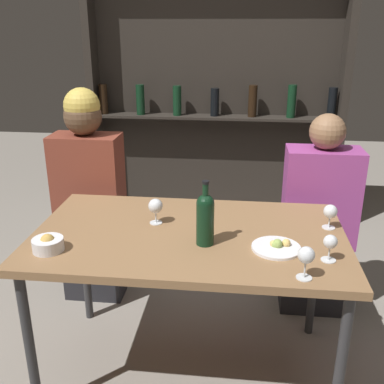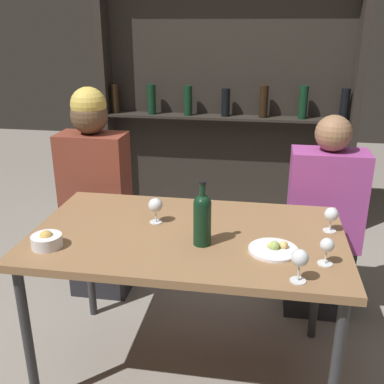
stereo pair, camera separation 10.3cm
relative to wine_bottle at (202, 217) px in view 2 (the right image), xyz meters
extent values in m
plane|color=gray|center=(-0.08, 0.10, -0.89)|extent=(10.00, 10.00, 0.00)
cube|color=olive|center=(-0.08, 0.10, -0.14)|extent=(1.41, 0.83, 0.04)
cylinder|color=#2D2D30|center=(-0.73, -0.25, -0.53)|extent=(0.04, 0.04, 0.73)
cylinder|color=#2D2D30|center=(0.56, -0.25, -0.53)|extent=(0.04, 0.04, 0.73)
cylinder|color=#2D2D30|center=(-0.73, 0.46, -0.53)|extent=(0.04, 0.04, 0.73)
cylinder|color=#2D2D30|center=(0.56, 0.46, -0.53)|extent=(0.04, 0.04, 0.73)
cube|color=#28231E|center=(-0.08, 1.98, 0.22)|extent=(1.98, 0.02, 2.23)
cube|color=#28231E|center=(-1.07, 1.87, 0.22)|extent=(0.06, 0.18, 2.23)
cube|color=#28231E|center=(0.91, 1.87, 0.22)|extent=(0.06, 0.18, 2.23)
cube|color=#28231E|center=(-0.08, 1.87, 0.06)|extent=(1.90, 0.18, 0.02)
cylinder|color=black|center=(-0.99, 1.86, 0.19)|extent=(0.07, 0.07, 0.24)
cylinder|color=black|center=(-0.69, 1.86, 0.19)|extent=(0.07, 0.07, 0.24)
cylinder|color=black|center=(-0.38, 1.86, 0.19)|extent=(0.07, 0.07, 0.24)
cylinder|color=black|center=(-0.08, 1.87, 0.18)|extent=(0.07, 0.07, 0.22)
cylinder|color=black|center=(0.22, 1.87, 0.19)|extent=(0.07, 0.07, 0.25)
cylinder|color=black|center=(0.52, 1.87, 0.19)|extent=(0.07, 0.07, 0.25)
cylinder|color=black|center=(0.83, 1.87, 0.19)|extent=(0.07, 0.07, 0.24)
cylinder|color=black|center=(0.00, 0.00, -0.03)|extent=(0.08, 0.08, 0.19)
sphere|color=black|center=(0.00, 0.00, 0.06)|extent=(0.08, 0.08, 0.08)
cylinder|color=black|center=(0.00, 0.00, 0.11)|extent=(0.03, 0.03, 0.09)
cylinder|color=black|center=(0.00, 0.00, 0.15)|extent=(0.03, 0.03, 0.01)
cylinder|color=silver|center=(-0.25, 0.19, -0.12)|extent=(0.06, 0.06, 0.00)
cylinder|color=silver|center=(-0.25, 0.19, -0.09)|extent=(0.01, 0.01, 0.07)
sphere|color=silver|center=(-0.25, 0.19, -0.04)|extent=(0.07, 0.07, 0.07)
cylinder|color=silver|center=(0.50, -0.09, -0.12)|extent=(0.06, 0.06, 0.00)
cylinder|color=silver|center=(0.50, -0.09, -0.09)|extent=(0.01, 0.01, 0.06)
sphere|color=silver|center=(0.50, -0.09, -0.04)|extent=(0.06, 0.06, 0.06)
cylinder|color=silver|center=(0.39, -0.24, -0.12)|extent=(0.06, 0.06, 0.00)
cylinder|color=silver|center=(0.39, -0.24, -0.08)|extent=(0.01, 0.01, 0.08)
sphere|color=silver|center=(0.39, -0.24, -0.03)|extent=(0.06, 0.06, 0.06)
cylinder|color=silver|center=(0.56, 0.22, -0.12)|extent=(0.06, 0.06, 0.00)
cylinder|color=silver|center=(0.56, 0.22, -0.09)|extent=(0.01, 0.01, 0.06)
sphere|color=silver|center=(0.56, 0.22, -0.04)|extent=(0.06, 0.06, 0.06)
cylinder|color=white|center=(0.30, -0.02, -0.12)|extent=(0.21, 0.21, 0.01)
sphere|color=#E5BC66|center=(0.34, 0.00, -0.10)|extent=(0.04, 0.04, 0.04)
sphere|color=#99B256|center=(0.30, -0.02, -0.11)|extent=(0.03, 0.03, 0.03)
sphere|color=#E5BC66|center=(0.29, -0.01, -0.11)|extent=(0.03, 0.03, 0.03)
sphere|color=#99B256|center=(0.31, -0.02, -0.10)|extent=(0.04, 0.04, 0.04)
cylinder|color=white|center=(-0.65, -0.13, -0.10)|extent=(0.13, 0.13, 0.05)
sphere|color=gold|center=(-0.65, -0.13, -0.08)|extent=(0.06, 0.06, 0.06)
cube|color=#26262B|center=(-0.76, 0.72, -0.67)|extent=(0.36, 0.22, 0.45)
cube|color=brown|center=(-0.76, 0.72, -0.14)|extent=(0.40, 0.22, 0.61)
sphere|color=brown|center=(-0.76, 0.72, 0.27)|extent=(0.22, 0.22, 0.22)
sphere|color=gold|center=(-0.76, 0.72, 0.33)|extent=(0.21, 0.21, 0.21)
cube|color=#26262B|center=(0.60, 0.72, -0.67)|extent=(0.37, 0.22, 0.45)
cube|color=#9E3F8C|center=(0.60, 0.72, -0.16)|extent=(0.41, 0.22, 0.56)
sphere|color=#8C6647|center=(0.60, 0.72, 0.22)|extent=(0.20, 0.20, 0.20)
camera|label=1|loc=(0.14, -1.73, 0.76)|focal=42.00mm
camera|label=2|loc=(0.24, -1.72, 0.76)|focal=42.00mm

